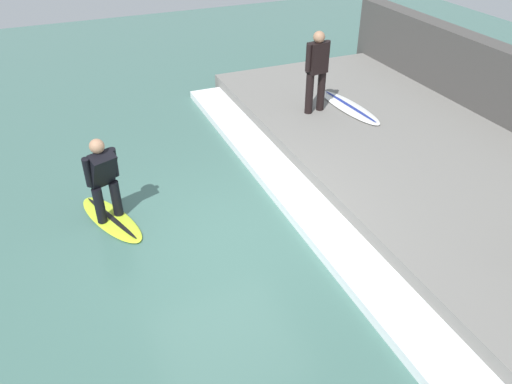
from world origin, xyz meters
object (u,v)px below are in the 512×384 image
surfer_riding (103,176)px  surfer_waiting_far (317,68)px  surfboard_waiting_far (349,107)px  surfboard_riding (111,219)px

surfer_riding → surfer_waiting_far: bearing=20.6°
surfer_riding → surfer_waiting_far: surfer_waiting_far is taller
surfboard_waiting_far → surfer_waiting_far: bearing=167.4°
surfboard_riding → surfer_waiting_far: size_ratio=1.01×
surfer_waiting_far → surfboard_waiting_far: size_ratio=0.83×
surfboard_riding → surfer_waiting_far: (4.67, 1.75, 1.32)m
surfer_riding → surfboard_waiting_far: size_ratio=0.69×
surfer_waiting_far → surfboard_waiting_far: bearing=-12.6°
surfer_riding → surfboard_riding: bearing=0.0°
surfer_waiting_far → surfer_riding: bearing=-159.4°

